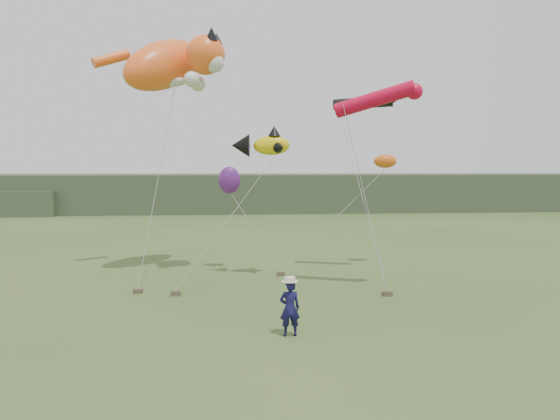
# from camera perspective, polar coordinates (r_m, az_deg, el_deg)

# --- Properties ---
(ground) EXTENTS (120.00, 120.00, 0.00)m
(ground) POSITION_cam_1_polar(r_m,az_deg,el_deg) (16.89, -3.54, -12.46)
(ground) COLOR #385123
(ground) RESTS_ON ground
(headland) EXTENTS (90.00, 13.00, 4.00)m
(headland) POSITION_cam_1_polar(r_m,az_deg,el_deg) (60.96, -7.69, 1.76)
(headland) COLOR #2D3D28
(headland) RESTS_ON ground
(festival_attendant) EXTENTS (0.63, 0.44, 1.65)m
(festival_attendant) POSITION_cam_1_polar(r_m,az_deg,el_deg) (16.14, 1.03, -10.22)
(festival_attendant) COLOR #131142
(festival_attendant) RESTS_ON ground
(sandbag_anchors) EXTENTS (16.14, 5.48, 0.18)m
(sandbag_anchors) POSITION_cam_1_polar(r_m,az_deg,el_deg) (21.72, -9.07, -8.37)
(sandbag_anchors) COLOR brown
(sandbag_anchors) RESTS_ON ground
(cat_kite) EXTENTS (6.26, 5.27, 3.69)m
(cat_kite) POSITION_cam_1_polar(r_m,az_deg,el_deg) (26.26, -11.13, 14.80)
(cat_kite) COLOR #FF601F
(cat_kite) RESTS_ON ground
(fish_kite) EXTENTS (2.62, 1.76, 1.35)m
(fish_kite) POSITION_cam_1_polar(r_m,az_deg,el_deg) (24.05, -2.08, 6.83)
(fish_kite) COLOR yellow
(fish_kite) RESTS_ON ground
(tube_kites) EXTENTS (3.55, 5.45, 1.48)m
(tube_kites) POSITION_cam_1_polar(r_m,az_deg,el_deg) (23.53, 10.00, 11.29)
(tube_kites) COLOR black
(tube_kites) RESTS_ON ground
(misc_kites) EXTENTS (8.80, 1.20, 1.88)m
(misc_kites) POSITION_cam_1_polar(r_m,az_deg,el_deg) (26.34, 0.68, 3.88)
(misc_kites) COLOR orange
(misc_kites) RESTS_ON ground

